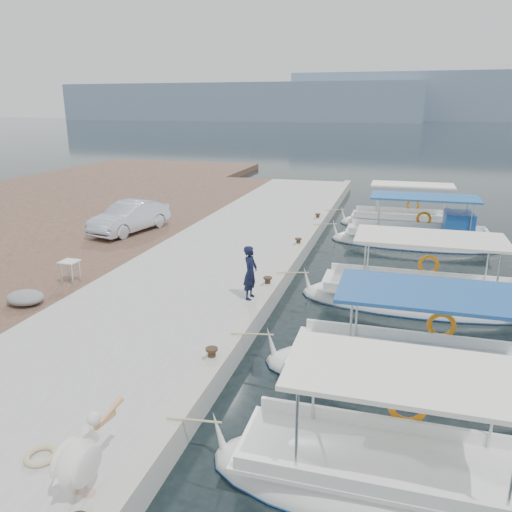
{
  "coord_description": "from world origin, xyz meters",
  "views": [
    {
      "loc": [
        3.37,
        -12.94,
        6.05
      ],
      "look_at": [
        -1.0,
        2.43,
        1.2
      ],
      "focal_mm": 35.0,
      "sensor_mm": 36.0,
      "label": 1
    }
  ],
  "objects_px": {
    "fisherman": "(250,273)",
    "parked_car": "(130,217)",
    "fishing_caique_d": "(419,241)",
    "fishing_caique_b": "(427,379)",
    "fishing_caique_e": "(406,225)",
    "fishing_caique_c": "(418,301)",
    "pelican": "(79,459)",
    "fishing_caique_a": "(384,484)"
  },
  "relations": [
    {
      "from": "pelican",
      "to": "fisherman",
      "type": "height_order",
      "value": "fisherman"
    },
    {
      "from": "parked_car",
      "to": "pelican",
      "type": "bearing_deg",
      "value": -50.66
    },
    {
      "from": "pelican",
      "to": "parked_car",
      "type": "xyz_separation_m",
      "value": [
        -7.39,
        14.53,
        0.09
      ]
    },
    {
      "from": "pelican",
      "to": "fishing_caique_a",
      "type": "bearing_deg",
      "value": 23.11
    },
    {
      "from": "fishing_caique_e",
      "to": "fishing_caique_d",
      "type": "bearing_deg",
      "value": -81.12
    },
    {
      "from": "fishing_caique_a",
      "to": "fishing_caique_c",
      "type": "bearing_deg",
      "value": 85.07
    },
    {
      "from": "pelican",
      "to": "fisherman",
      "type": "distance_m",
      "value": 8.19
    },
    {
      "from": "fisherman",
      "to": "parked_car",
      "type": "bearing_deg",
      "value": 55.06
    },
    {
      "from": "fishing_caique_b",
      "to": "fishing_caique_d",
      "type": "bearing_deg",
      "value": 89.37
    },
    {
      "from": "fisherman",
      "to": "fishing_caique_c",
      "type": "bearing_deg",
      "value": -61.57
    },
    {
      "from": "fishing_caique_e",
      "to": "pelican",
      "type": "relative_size",
      "value": 4.5
    },
    {
      "from": "pelican",
      "to": "parked_car",
      "type": "height_order",
      "value": "parked_car"
    },
    {
      "from": "fishing_caique_c",
      "to": "fishing_caique_e",
      "type": "bearing_deg",
      "value": 91.75
    },
    {
      "from": "fishing_caique_b",
      "to": "fishing_caique_c",
      "type": "distance_m",
      "value": 4.83
    },
    {
      "from": "fishing_caique_e",
      "to": "fishing_caique_a",
      "type": "bearing_deg",
      "value": -91.18
    },
    {
      "from": "parked_car",
      "to": "fishing_caique_c",
      "type": "bearing_deg",
      "value": -6.37
    },
    {
      "from": "fishing_caique_d",
      "to": "fishing_caique_e",
      "type": "bearing_deg",
      "value": 98.88
    },
    {
      "from": "fishing_caique_b",
      "to": "fishing_caique_a",
      "type": "bearing_deg",
      "value": -102.58
    },
    {
      "from": "fishing_caique_c",
      "to": "pelican",
      "type": "distance_m",
      "value": 11.52
    },
    {
      "from": "parked_car",
      "to": "fishing_caique_d",
      "type": "bearing_deg",
      "value": 26.15
    },
    {
      "from": "fishing_caique_b",
      "to": "fishing_caique_c",
      "type": "relative_size",
      "value": 1.02
    },
    {
      "from": "fishing_caique_a",
      "to": "pelican",
      "type": "relative_size",
      "value": 3.97
    },
    {
      "from": "fishing_caique_b",
      "to": "pelican",
      "type": "xyz_separation_m",
      "value": [
        -5.14,
        -5.47,
        0.97
      ]
    },
    {
      "from": "fishing_caique_d",
      "to": "fishing_caique_e",
      "type": "height_order",
      "value": "same"
    },
    {
      "from": "fishing_caique_b",
      "to": "fishing_caique_e",
      "type": "height_order",
      "value": "same"
    },
    {
      "from": "fishing_caique_d",
      "to": "fishing_caique_c",
      "type": "bearing_deg",
      "value": -91.65
    },
    {
      "from": "fishing_caique_a",
      "to": "fishing_caique_c",
      "type": "xyz_separation_m",
      "value": [
        0.73,
        8.45,
        -0.0
      ]
    },
    {
      "from": "fishing_caique_c",
      "to": "fishing_caique_d",
      "type": "xyz_separation_m",
      "value": [
        0.21,
        7.33,
        0.06
      ]
    },
    {
      "from": "fishing_caique_e",
      "to": "pelican",
      "type": "height_order",
      "value": "fishing_caique_e"
    },
    {
      "from": "fishing_caique_d",
      "to": "parked_car",
      "type": "distance_m",
      "value": 13.08
    },
    {
      "from": "fishing_caique_b",
      "to": "fishing_caique_e",
      "type": "relative_size",
      "value": 1.12
    },
    {
      "from": "fishing_caique_a",
      "to": "parked_car",
      "type": "relative_size",
      "value": 1.42
    },
    {
      "from": "fishing_caique_e",
      "to": "fisherman",
      "type": "xyz_separation_m",
      "value": [
        -4.55,
        -12.91,
        1.19
      ]
    },
    {
      "from": "fishing_caique_d",
      "to": "pelican",
      "type": "bearing_deg",
      "value": -106.66
    },
    {
      "from": "fishing_caique_e",
      "to": "fisherman",
      "type": "height_order",
      "value": "fishing_caique_e"
    },
    {
      "from": "fishing_caique_a",
      "to": "fishing_caique_e",
      "type": "xyz_separation_m",
      "value": [
        0.4,
        19.25,
        -0.0
      ]
    },
    {
      "from": "fishing_caique_c",
      "to": "parked_car",
      "type": "xyz_separation_m",
      "value": [
        -12.46,
        4.23,
        1.06
      ]
    },
    {
      "from": "fishing_caique_e",
      "to": "pelican",
      "type": "distance_m",
      "value": 21.64
    },
    {
      "from": "fishing_caique_e",
      "to": "fishing_caique_c",
      "type": "bearing_deg",
      "value": -88.25
    },
    {
      "from": "fishing_caique_d",
      "to": "pelican",
      "type": "xyz_separation_m",
      "value": [
        -5.28,
        -17.63,
        0.91
      ]
    },
    {
      "from": "fishing_caique_e",
      "to": "fisherman",
      "type": "relative_size",
      "value": 4.14
    },
    {
      "from": "fishing_caique_d",
      "to": "parked_car",
      "type": "height_order",
      "value": "fishing_caique_d"
    }
  ]
}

